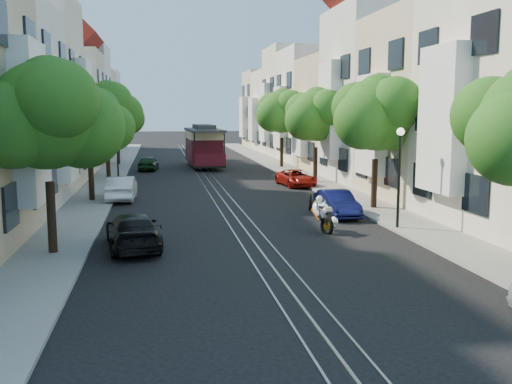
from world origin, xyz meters
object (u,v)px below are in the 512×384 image
lamp_east (400,163)px  sportbike_rider (321,211)px  tree_w_a (48,118)px  parked_car_w_mid (122,188)px  tree_w_b (90,122)px  tree_w_c (107,110)px  lamp_west (117,142)px  tree_e_b (378,116)px  cable_car (204,144)px  tree_e_c (317,117)px  parked_car_w_near (133,231)px  parked_car_e_far (296,178)px  parked_car_e_mid (337,203)px  parked_car_w_far (148,163)px  tree_e_d (283,112)px  tree_w_d (118,115)px

lamp_east → sportbike_rider: lamp_east is taller
tree_w_a → parked_car_w_mid: size_ratio=1.62×
tree_w_b → tree_w_c: (0.00, 11.00, 0.67)m
lamp_west → tree_w_c: bearing=105.8°
tree_e_b → lamp_west: tree_e_b is taller
lamp_east → tree_w_c: bearing=122.6°
lamp_east → lamp_west: bearing=125.0°
cable_car → lamp_east: bearing=-80.5°
tree_w_a → lamp_west: 20.13m
tree_e_c → tree_w_b: (-14.40, -6.00, -0.20)m
tree_e_c → parked_car_w_near: 21.38m
lamp_east → parked_car_e_far: lamp_east is taller
parked_car_e_mid → parked_car_w_far: (-9.20, 23.07, 0.02)m
tree_w_c → parked_car_e_far: 14.85m
parked_car_e_far → parked_car_w_near: bearing=-129.1°
tree_w_c → parked_car_w_mid: 11.67m
tree_e_c → parked_car_e_far: size_ratio=1.65×
parked_car_w_mid → sportbike_rider: bearing=132.1°
tree_w_c → parked_car_w_mid: bearing=-81.8°
lamp_west → parked_car_w_mid: 8.06m
sportbike_rider → parked_car_e_far: bearing=56.8°
tree_w_b → sportbike_rider: 14.53m
parked_car_e_mid → parked_car_w_near: (-9.30, -5.01, 0.03)m
parked_car_w_near → tree_e_d: bearing=-119.5°
tree_w_d → lamp_east: 34.73m
cable_car → parked_car_w_mid: cable_car is taller
lamp_east → parked_car_e_mid: (-1.50, 3.57, -2.23)m
tree_w_d → parked_car_e_far: 21.86m
parked_car_w_far → tree_w_b: bearing=86.5°
parked_car_w_mid → parked_car_e_mid: bearing=148.8°
sportbike_rider → parked_car_w_mid: 13.25m
tree_e_b → lamp_east: (-0.96, -4.98, -1.89)m
tree_w_a → parked_car_w_mid: (1.54, 12.29, -4.05)m
tree_e_b → parked_car_w_near: tree_e_b is taller
tree_e_d → tree_w_b: 22.28m
parked_car_e_far → parked_car_w_far: 15.59m
tree_w_d → parked_car_w_near: tree_w_d is taller
tree_e_c → tree_w_d: same height
parked_car_w_mid → parked_car_w_far: 16.42m
parked_car_e_far → sportbike_rider: bearing=-106.9°
tree_w_a → sportbike_rider: bearing=12.3°
tree_w_c → lamp_east: (13.44, -20.98, -2.22)m
parked_car_e_mid → parked_car_e_far: size_ratio=0.94×
parked_car_e_mid → parked_car_e_far: parked_car_e_mid is taller
tree_e_b → lamp_east: bearing=-100.9°
lamp_east → lamp_west: (-12.60, 18.00, 0.00)m
lamp_east → cable_car: (-5.80, 28.81, -0.80)m
tree_w_b → parked_car_w_mid: (1.54, 0.29, -3.72)m
sportbike_rider → cable_car: 28.75m
tree_w_b → tree_e_c: bearing=22.6°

